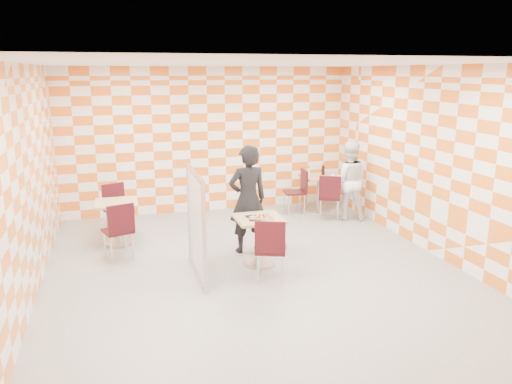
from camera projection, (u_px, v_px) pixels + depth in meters
room_shell at (244, 165)px, 7.62m from camera, size 7.00×7.00×7.00m
main_table at (259, 233)px, 7.58m from camera, size 0.70×0.70×0.75m
second_table at (319, 187)px, 10.59m from camera, size 0.70×0.70×0.75m
empty_table at (117, 215)px, 8.49m from camera, size 0.70×0.70×0.75m
chair_main_front at (271, 246)px, 6.91m from camera, size 0.55×0.55×0.92m
chair_second_front at (330, 194)px, 9.84m from camera, size 0.56×0.56×0.92m
chair_second_side at (299, 188)px, 10.36m from camera, size 0.46×0.45×0.92m
chair_empty_near at (119, 227)px, 7.75m from camera, size 0.53×0.54×0.92m
chair_empty_far at (116, 205)px, 9.03m from camera, size 0.56×0.56×0.92m
partition at (196, 224)px, 7.08m from camera, size 0.08×1.38×1.55m
man_dark at (248, 199)px, 8.05m from camera, size 0.69×0.49×1.77m
man_white at (349, 181)px, 9.90m from camera, size 0.92×0.82×1.58m
pizza_on_foil at (259, 217)px, 7.50m from camera, size 0.40×0.40×0.04m
sport_bottle at (309, 171)px, 10.55m from camera, size 0.06×0.06×0.20m
soda_bottle at (323, 170)px, 10.62m from camera, size 0.07×0.07×0.23m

